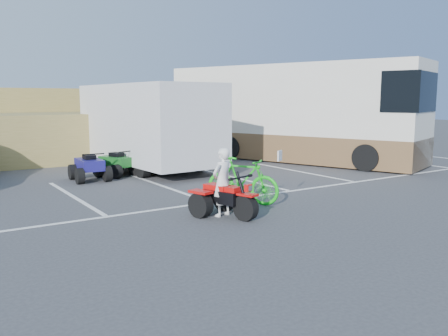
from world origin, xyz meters
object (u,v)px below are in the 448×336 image
rider (222,182)px  rv_motorhome (291,120)px  quad_atv_blue (90,181)px  quad_atv_green (117,176)px  cargo_trailer (148,124)px  red_trike_atv (227,217)px  green_dirt_bike (242,181)px

rider → rv_motorhome: 10.45m
rider → rv_motorhome: bearing=-156.0°
quad_atv_blue → quad_atv_green: 1.15m
quad_atv_blue → rider: bearing=-77.9°
quad_atv_green → cargo_trailer: bearing=10.2°
rider → quad_atv_green: 6.70m
rider → cargo_trailer: cargo_trailer is taller
red_trike_atv → rider: bearing=90.0°
quad_atv_green → green_dirt_bike: bearing=-98.6°
quad_atv_blue → quad_atv_green: (1.07, 0.42, 0.00)m
quad_atv_blue → quad_atv_green: size_ratio=1.04×
cargo_trailer → rv_motorhome: rv_motorhome is taller
red_trike_atv → quad_atv_green: red_trike_atv is taller
rider → green_dirt_bike: (1.12, 0.80, -0.19)m
red_trike_atv → rv_motorhome: size_ratio=0.13×
green_dirt_bike → quad_atv_green: size_ratio=1.41×
red_trike_atv → rv_motorhome: rv_motorhome is taller
rv_motorhome → green_dirt_bike: bearing=-158.8°
quad_atv_blue → rv_motorhome: bearing=6.1°
red_trike_atv → cargo_trailer: 8.03m
quad_atv_blue → cargo_trailer: bearing=29.0°
red_trike_atv → green_dirt_bike: size_ratio=0.77×
cargo_trailer → quad_atv_blue: (-2.67, -1.32, -1.69)m
rider → quad_atv_blue: rider is taller
red_trike_atv → green_dirt_bike: bearing=24.8°
quad_atv_green → rider: bearing=-109.4°
red_trike_atv → rv_motorhome: bearing=24.8°
green_dirt_bike → cargo_trailer: 6.86m
rv_motorhome → cargo_trailer: bearing=152.8°
rv_motorhome → quad_atv_green: (-7.87, -0.10, -1.71)m
cargo_trailer → rv_motorhome: size_ratio=0.61×
red_trike_atv → rider: size_ratio=0.97×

